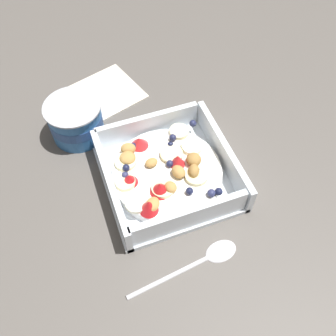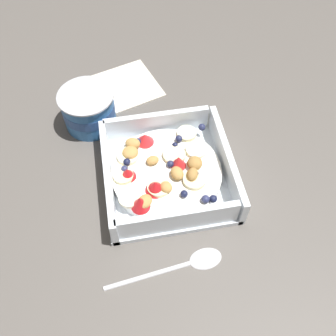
# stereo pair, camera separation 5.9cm
# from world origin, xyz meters

# --- Properties ---
(ground_plane) EXTENTS (2.40, 2.40, 0.00)m
(ground_plane) POSITION_xyz_m (0.00, 0.00, 0.00)
(ground_plane) COLOR #56514C
(fruit_bowl) EXTENTS (0.20, 0.20, 0.06)m
(fruit_bowl) POSITION_xyz_m (0.00, -0.00, 0.02)
(fruit_bowl) COLOR white
(fruit_bowl) RESTS_ON ground
(spoon) EXTENTS (0.04, 0.17, 0.01)m
(spoon) POSITION_xyz_m (-0.15, -0.00, 0.00)
(spoon) COLOR silver
(spoon) RESTS_ON ground
(yogurt_cup) EXTENTS (0.10, 0.10, 0.07)m
(yogurt_cup) POSITION_xyz_m (0.15, 0.11, 0.04)
(yogurt_cup) COLOR #3370B7
(yogurt_cup) RESTS_ON ground
(folded_napkin) EXTENTS (0.15, 0.15, 0.01)m
(folded_napkin) POSITION_xyz_m (0.24, 0.04, 0.00)
(folded_napkin) COLOR silver
(folded_napkin) RESTS_ON ground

